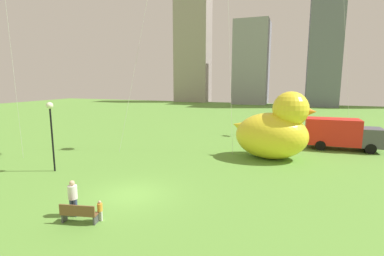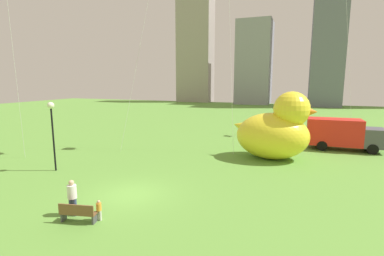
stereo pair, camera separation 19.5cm
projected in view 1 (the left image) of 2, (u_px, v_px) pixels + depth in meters
name	position (u px, v px, depth m)	size (l,w,h in m)	color
ground_plane	(131.00, 195.00, 15.96)	(140.00, 140.00, 0.00)	#5F963A
park_bench	(79.00, 213.00, 12.70)	(1.72, 0.79, 0.90)	brown
person_adult	(73.00, 197.00, 13.32)	(0.43, 0.43, 1.74)	#38476B
person_child	(100.00, 210.00, 12.92)	(0.24, 0.24, 0.97)	silver
giant_inflatable_duck	(274.00, 130.00, 23.11)	(6.64, 4.26, 5.50)	yellow
lamppost	(51.00, 119.00, 19.58)	(0.46, 0.46, 4.87)	black
box_truck	(340.00, 134.00, 26.38)	(6.45, 2.49, 2.85)	red
city_skyline	(304.00, 43.00, 74.71)	(69.86, 15.43, 36.51)	#9E938C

